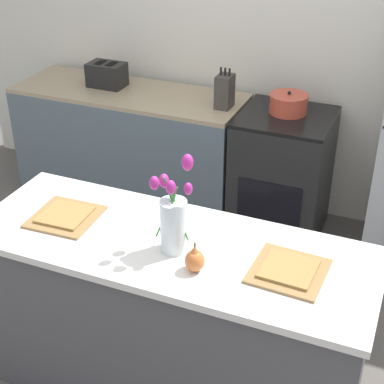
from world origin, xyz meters
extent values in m
cube|color=silver|center=(0.00, 2.00, 1.35)|extent=(5.20, 0.08, 2.70)
cube|color=#4C4C51|center=(0.00, 0.00, 0.43)|extent=(1.76, 0.62, 0.85)
cube|color=silver|center=(0.00, 0.00, 0.87)|extent=(1.80, 0.66, 0.03)
cube|color=slate|center=(-1.06, 1.60, 0.43)|extent=(1.68, 0.60, 0.86)
cube|color=tan|center=(-1.06, 1.60, 0.87)|extent=(1.68, 0.60, 0.03)
cube|color=black|center=(0.10, 1.60, 0.43)|extent=(0.60, 0.60, 0.86)
cube|color=black|center=(0.10, 1.60, 0.87)|extent=(0.60, 0.60, 0.02)
cube|color=black|center=(0.10, 1.30, 0.40)|extent=(0.42, 0.01, 0.28)
cylinder|color=silver|center=(0.04, -0.04, 1.01)|extent=(0.12, 0.12, 0.24)
cylinder|color=#3D8438|center=(0.06, -0.04, 1.07)|extent=(0.11, 0.02, 0.23)
ellipsoid|color=#B22889|center=(0.11, -0.05, 1.21)|extent=(0.03, 0.03, 0.05)
cylinder|color=#3D8438|center=(0.05, -0.03, 1.11)|extent=(0.06, 0.12, 0.30)
ellipsoid|color=#B22889|center=(0.07, 0.03, 1.28)|extent=(0.05, 0.05, 0.07)
cylinder|color=#3D8438|center=(0.02, -0.02, 1.06)|extent=(0.08, 0.07, 0.21)
ellipsoid|color=#B22889|center=(-0.02, 0.00, 1.19)|extent=(0.04, 0.04, 0.06)
cylinder|color=#3D8438|center=(0.01, -0.05, 1.07)|extent=(0.09, 0.04, 0.24)
ellipsoid|color=#B22889|center=(-0.03, -0.07, 1.21)|extent=(0.04, 0.04, 0.06)
cylinder|color=#3D8438|center=(0.04, -0.06, 1.07)|extent=(0.01, 0.04, 0.25)
ellipsoid|color=#B22889|center=(0.05, -0.08, 1.21)|extent=(0.04, 0.04, 0.06)
ellipsoid|color=#C66B33|center=(0.18, -0.14, 0.93)|extent=(0.08, 0.08, 0.09)
cone|color=#C66B33|center=(0.18, -0.14, 0.99)|extent=(0.05, 0.05, 0.04)
cylinder|color=brown|center=(0.18, -0.14, 1.01)|extent=(0.01, 0.01, 0.02)
cube|color=olive|center=(-0.53, -0.01, 0.89)|extent=(0.30, 0.30, 0.01)
cube|color=#A37A42|center=(-0.53, -0.01, 0.91)|extent=(0.22, 0.22, 0.01)
cube|color=olive|center=(0.53, -0.01, 0.89)|extent=(0.30, 0.30, 0.01)
cube|color=#A37A42|center=(0.53, -0.01, 0.91)|extent=(0.22, 0.22, 0.01)
cube|color=black|center=(-1.25, 1.64, 0.97)|extent=(0.26, 0.18, 0.17)
cube|color=black|center=(-1.29, 1.64, 1.06)|extent=(0.05, 0.11, 0.01)
cube|color=black|center=(-1.20, 1.64, 1.06)|extent=(0.05, 0.11, 0.01)
cube|color=black|center=(-1.39, 1.64, 1.00)|extent=(0.02, 0.02, 0.02)
cylinder|color=#CC4C38|center=(0.09, 1.64, 0.94)|extent=(0.24, 0.24, 0.11)
cylinder|color=#CC4C38|center=(0.09, 1.64, 1.00)|extent=(0.25, 0.25, 0.01)
sphere|color=black|center=(0.09, 1.64, 1.02)|extent=(0.02, 0.02, 0.02)
cube|color=#3D3833|center=(-0.32, 1.57, 1.00)|extent=(0.10, 0.14, 0.22)
cylinder|color=black|center=(-0.35, 1.57, 1.13)|extent=(0.01, 0.01, 0.05)
cylinder|color=black|center=(-0.32, 1.57, 1.13)|extent=(0.01, 0.01, 0.05)
cylinder|color=black|center=(-0.29, 1.57, 1.13)|extent=(0.01, 0.01, 0.05)
camera|label=1|loc=(0.90, -1.90, 2.35)|focal=55.00mm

